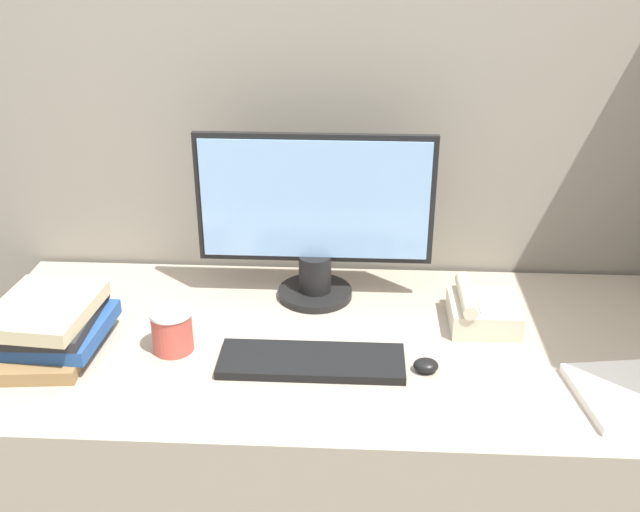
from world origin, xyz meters
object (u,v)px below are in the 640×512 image
Objects in this scene: coffee_cup at (172,330)px; book_stack at (49,326)px; keyboard at (312,361)px; desk_telephone at (481,311)px; monitor at (315,220)px; mouse at (426,365)px.

coffee_cup is 0.28m from book_stack.
book_stack reaches higher than coffee_cup.
desk_telephone reaches higher than keyboard.
desk_telephone is at bearing 26.24° from keyboard.
book_stack is at bearing -153.97° from monitor.
keyboard is 0.61m from book_stack.
coffee_cup reaches higher than keyboard.
book_stack reaches higher than mouse.
desk_telephone is at bearing 11.76° from coffee_cup.
keyboard is at bearing -8.31° from coffee_cup.
coffee_cup is at bearing 2.84° from book_stack.
desk_telephone is (0.40, 0.20, 0.03)m from keyboard.
coffee_cup is at bearing -168.24° from desk_telephone.
coffee_cup is at bearing 174.37° from mouse.
coffee_cup is 0.34× the size of book_stack.
monitor reaches higher than mouse.
coffee_cup is (-0.58, 0.06, 0.04)m from mouse.
desk_telephone is at bearing 54.43° from mouse.
monitor is at bearing 163.30° from desk_telephone.
coffee_cup is (-0.31, -0.28, -0.16)m from monitor.
book_stack reaches higher than keyboard.
monitor is 0.47m from desk_telephone.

